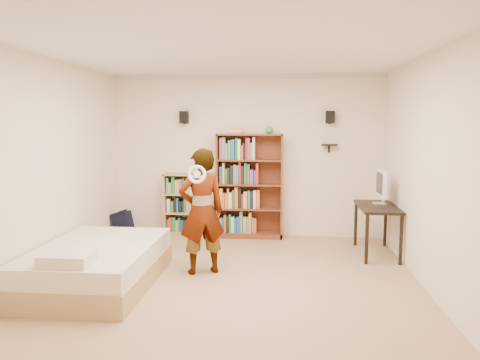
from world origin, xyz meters
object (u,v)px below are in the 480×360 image
object	(u,v)px
tall_bookshelf	(250,186)
computer_desk	(377,230)
low_bookshelf	(190,205)
daybed	(97,260)
person	(202,211)

from	to	relation	value
tall_bookshelf	computer_desk	distance (m)	2.16
tall_bookshelf	low_bookshelf	world-z (taller)	tall_bookshelf
daybed	person	xyz separation A→B (m)	(1.16, 0.55, 0.50)
person	daybed	bearing A→B (deg)	1.66
daybed	tall_bookshelf	bearing A→B (deg)	56.70
tall_bookshelf	computer_desk	size ratio (longest dim) A/B	1.63
person	computer_desk	bearing A→B (deg)	-179.93
daybed	low_bookshelf	bearing A→B (deg)	76.01
tall_bookshelf	daybed	size ratio (longest dim) A/B	0.86
low_bookshelf	computer_desk	size ratio (longest dim) A/B	1.00
daybed	person	distance (m)	1.38
low_bookshelf	computer_desk	world-z (taller)	low_bookshelf
tall_bookshelf	person	xyz separation A→B (m)	(-0.47, -1.92, -0.06)
low_bookshelf	person	xyz separation A→B (m)	(0.54, -1.92, 0.27)
tall_bookshelf	computer_desk	world-z (taller)	tall_bookshelf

